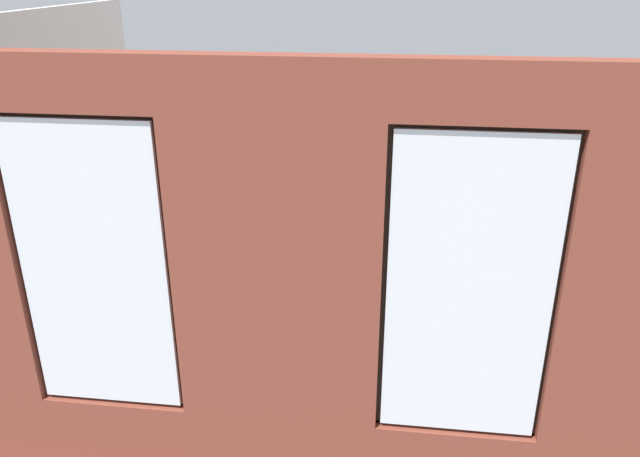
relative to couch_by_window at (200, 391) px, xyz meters
The scene contains 20 objects.
ground_plane 2.40m from the couch_by_window, 109.14° to the right, with size 7.24×6.53×0.10m, color brown.
brick_wall_with_windows 1.53m from the couch_by_window, 140.12° to the left, with size 6.64×0.30×3.02m.
white_wall_right 3.43m from the couch_by_window, 39.25° to the right, with size 0.10×5.53×3.02m, color white.
couch_by_window is the anchor object (origin of this frame).
couch_left 3.82m from the couch_by_window, 152.78° to the right, with size 0.88×1.71×0.80m.
coffee_table 2.14m from the couch_by_window, 106.30° to the right, with size 1.57×0.76×0.41m.
cup_ceramic 2.14m from the couch_by_window, 106.30° to the right, with size 0.08×0.08×0.10m, color #4C4C51.
candle_jar 1.95m from the couch_by_window, 93.83° to the right, with size 0.08×0.08×0.10m, color #B7333D.
table_plant_small 2.43m from the couch_by_window, 115.26° to the right, with size 0.12×0.12×0.19m.
remote_black 2.07m from the couch_by_window, 110.31° to the right, with size 0.05×0.17×0.02m, color black.
remote_silver 2.19m from the couch_by_window, 100.66° to the right, with size 0.05×0.17×0.02m, color #B2B2B7.
media_console 3.11m from the couch_by_window, 45.24° to the right, with size 1.12×0.42×0.57m, color black.
tv_flatscreen 3.18m from the couch_by_window, 45.27° to the right, with size 1.19×0.20×0.81m.
papasan_chair 4.25m from the couch_by_window, 89.62° to the right, with size 1.07×1.07×0.68m.
potted_plant_foreground_right 4.85m from the couch_by_window, 66.98° to the right, with size 0.91×0.88×1.50m.
potted_plant_by_left_couch 4.27m from the couch_by_window, 134.48° to the right, with size 0.22×0.22×0.38m.
potted_plant_near_tv 2.07m from the couch_by_window, 36.11° to the right, with size 0.76×0.76×1.08m.
potted_plant_mid_room_small 3.42m from the couch_by_window, 117.50° to the right, with size 0.48×0.48×0.57m.
potted_plant_between_couches 1.52m from the couch_by_window, behind, with size 0.83×0.93×1.12m.
potted_plant_corner_near_left 5.74m from the couch_by_window, 128.23° to the right, with size 0.78×0.90×1.32m.
Camera 1 is at (-0.68, 6.13, 3.43)m, focal length 35.00 mm.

